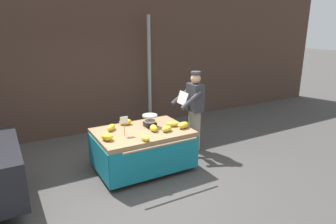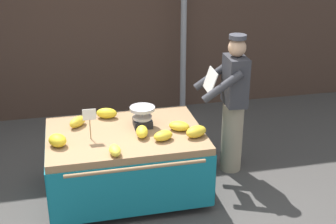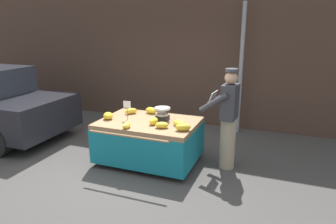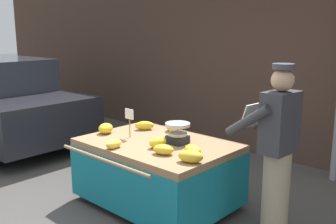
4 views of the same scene
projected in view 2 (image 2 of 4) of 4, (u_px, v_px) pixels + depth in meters
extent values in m
plane|color=#423F3D|center=(107.00, 220.00, 4.82)|extent=(60.00, 60.00, 0.00)
cylinder|color=gray|center=(184.00, 25.00, 6.97)|extent=(0.09, 0.09, 2.87)
cube|color=#93704C|center=(125.00, 135.00, 5.03)|extent=(1.69, 1.19, 0.08)
cylinder|color=black|center=(57.00, 175.00, 5.02)|extent=(0.05, 0.67, 0.67)
cylinder|color=#B7B7BC|center=(54.00, 175.00, 5.02)|extent=(0.01, 0.12, 0.12)
cylinder|color=black|center=(192.00, 160.00, 5.34)|extent=(0.05, 0.67, 0.67)
cylinder|color=#B7B7BC|center=(194.00, 159.00, 5.35)|extent=(0.01, 0.12, 0.12)
cylinder|color=#4C4742|center=(120.00, 146.00, 5.64)|extent=(0.05, 0.05, 0.69)
cube|color=#147284|center=(135.00, 191.00, 4.63)|extent=(1.69, 0.02, 0.60)
cube|color=#147284|center=(119.00, 140.00, 5.70)|extent=(1.69, 0.02, 0.60)
cube|color=#147284|center=(49.00, 171.00, 4.99)|extent=(0.02, 1.19, 0.60)
cube|color=#147284|center=(198.00, 155.00, 5.34)|extent=(0.02, 1.19, 0.60)
cylinder|color=#93704C|center=(137.00, 168.00, 4.32)|extent=(1.35, 0.04, 0.04)
cube|color=black|center=(143.00, 123.00, 5.13)|extent=(0.20, 0.20, 0.09)
cylinder|color=#B7B7BC|center=(142.00, 115.00, 5.10)|extent=(0.02, 0.02, 0.11)
cylinder|color=#B7B7BC|center=(142.00, 108.00, 5.07)|extent=(0.28, 0.28, 0.03)
cylinder|color=#B7B7BC|center=(143.00, 117.00, 5.11)|extent=(0.21, 0.21, 0.03)
cylinder|color=#997A51|center=(90.00, 129.00, 4.82)|extent=(0.01, 0.01, 0.22)
cube|color=white|center=(89.00, 115.00, 4.75)|extent=(0.14, 0.01, 0.12)
ellipsoid|color=gold|center=(107.00, 113.00, 5.35)|extent=(0.27, 0.21, 0.12)
ellipsoid|color=gold|center=(78.00, 122.00, 5.13)|extent=(0.25, 0.26, 0.11)
ellipsoid|color=gold|center=(58.00, 140.00, 4.68)|extent=(0.25, 0.27, 0.13)
ellipsoid|color=gold|center=(179.00, 126.00, 5.04)|extent=(0.28, 0.26, 0.10)
ellipsoid|color=gold|center=(196.00, 132.00, 4.89)|extent=(0.29, 0.24, 0.12)
ellipsoid|color=gold|center=(163.00, 136.00, 4.81)|extent=(0.26, 0.22, 0.10)
ellipsoid|color=yellow|center=(115.00, 150.00, 4.52)|extent=(0.13, 0.21, 0.10)
ellipsoid|color=yellow|center=(142.00, 132.00, 4.88)|extent=(0.16, 0.23, 0.12)
cylinder|color=gray|center=(232.00, 137.00, 5.65)|extent=(0.26, 0.26, 0.88)
cube|color=#333338|center=(235.00, 81.00, 5.37)|extent=(0.25, 0.39, 0.58)
sphere|color=tan|center=(237.00, 48.00, 5.22)|extent=(0.21, 0.21, 0.21)
cylinder|color=#3F3F47|center=(238.00, 37.00, 5.17)|extent=(0.20, 0.20, 0.05)
cylinder|color=#333338|center=(223.00, 87.00, 5.14)|extent=(0.48, 0.12, 0.37)
cylinder|color=#333338|center=(213.00, 75.00, 5.53)|extent=(0.48, 0.12, 0.37)
cube|color=silver|center=(210.00, 80.00, 5.32)|extent=(0.11, 0.34, 0.25)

